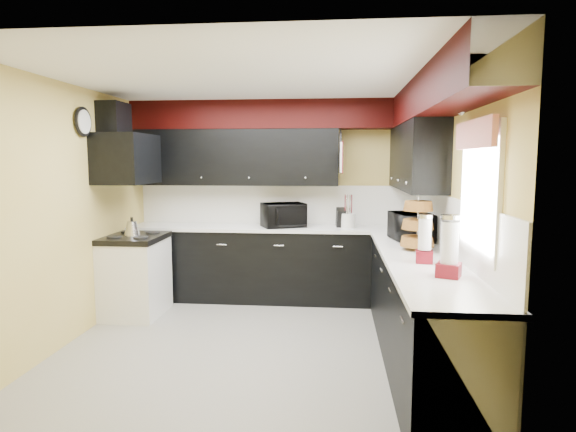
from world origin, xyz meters
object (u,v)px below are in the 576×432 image
Objects in this scene: toaster_oven at (284,215)px; microwave at (412,227)px; knife_block at (341,218)px; utensil_crock at (348,221)px; kettle at (132,228)px.

toaster_oven is 1.68m from microwave.
knife_block is (-0.72, 0.94, -0.03)m from microwave.
microwave is 1.08m from utensil_crock.
knife_block is at bearing 147.46° from utensil_crock.
toaster_oven is 2.85× the size of kettle.
microwave is 3.08m from kettle.
utensil_crock is at bearing -39.19° from knife_block.
microwave reaches higher than kettle.
toaster_oven reaches higher than knife_block.
toaster_oven reaches higher than microwave.
toaster_oven is 0.80m from utensil_crock.
toaster_oven is 0.98× the size of microwave.
utensil_crock is (0.80, -0.02, -0.06)m from toaster_oven.
utensil_crock is 0.11m from knife_block.
toaster_oven is 2.20× the size of knife_block.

